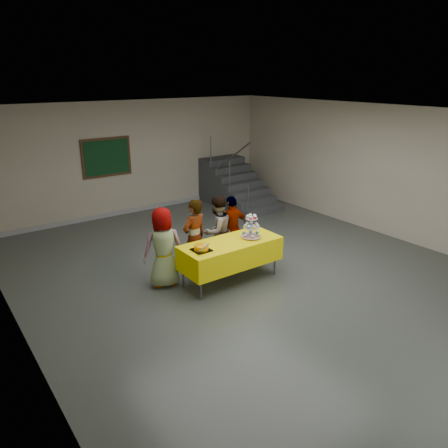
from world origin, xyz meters
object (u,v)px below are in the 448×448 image
at_px(bake_table, 230,252).
at_px(schoolchild_c, 217,231).
at_px(cupcake_stand, 251,228).
at_px(schoolchild_d, 232,228).
at_px(noticeboard, 107,157).
at_px(schoolchild_a, 163,248).
at_px(schoolchild_b, 194,238).
at_px(bear_cake, 201,247).
at_px(staircase, 233,186).

bearing_deg(bake_table, schoolchild_c, 73.00).
bearing_deg(cupcake_stand, schoolchild_d, 77.52).
bearing_deg(noticeboard, schoolchild_c, -82.70).
bearing_deg(schoolchild_a, schoolchild_d, -158.64).
distance_m(schoolchild_a, schoolchild_c, 1.32).
bearing_deg(schoolchild_a, noticeboard, -86.28).
height_order(schoolchild_b, noticeboard, noticeboard).
relative_size(bear_cake, schoolchild_c, 0.25).
bearing_deg(cupcake_stand, bake_table, 171.99).
relative_size(staircase, noticeboard, 1.85).
height_order(schoolchild_b, schoolchild_c, schoolchild_b).
bearing_deg(schoolchild_d, schoolchild_b, 7.72).
distance_m(schoolchild_c, staircase, 4.44).
xyz_separation_m(schoolchild_c, schoolchild_d, (0.39, 0.03, -0.03)).
relative_size(cupcake_stand, schoolchild_c, 0.32).
height_order(schoolchild_a, schoolchild_d, schoolchild_a).
height_order(bake_table, noticeboard, noticeboard).
bearing_deg(bear_cake, schoolchild_d, 32.75).
bearing_deg(schoolchild_b, schoolchild_d, 177.96).
bearing_deg(schoolchild_c, schoolchild_d, 174.58).
distance_m(schoolchild_a, schoolchild_d, 1.71).
bearing_deg(schoolchild_b, bake_table, 111.08).
distance_m(cupcake_stand, schoolchild_a, 1.64).
distance_m(bear_cake, schoolchild_d, 1.52).
relative_size(schoolchild_d, staircase, 0.56).
relative_size(bear_cake, schoolchild_a, 0.25).
bearing_deg(schoolchild_b, bear_cake, 55.73).
distance_m(schoolchild_d, staircase, 4.17).
xyz_separation_m(schoolchild_d, staircase, (2.53, 3.31, -0.18)).
bearing_deg(bear_cake, cupcake_stand, -0.94).
relative_size(schoolchild_a, schoolchild_c, 1.03).
xyz_separation_m(bear_cake, schoolchild_a, (-0.42, 0.59, -0.10)).
xyz_separation_m(schoolchild_b, schoolchild_d, (1.01, 0.18, -0.07)).
bearing_deg(staircase, cupcake_stand, -123.18).
bearing_deg(schoolchild_d, bear_cake, 30.63).
xyz_separation_m(bear_cake, schoolchild_d, (1.28, 0.82, -0.16)).
xyz_separation_m(cupcake_stand, noticeboard, (-0.74, 4.99, 0.64)).
relative_size(schoolchild_b, noticeboard, 1.14).
bearing_deg(schoolchild_a, schoolchild_c, -157.55).
relative_size(cupcake_stand, noticeboard, 0.34).
distance_m(cupcake_stand, schoolchild_d, 0.90).
xyz_separation_m(cupcake_stand, schoolchild_d, (0.19, 0.84, -0.28)).
height_order(bake_table, bear_cake, bear_cake).
relative_size(schoolchild_c, schoolchild_d, 1.05).
relative_size(cupcake_stand, schoolchild_b, 0.30).
bearing_deg(schoolchild_a, staircase, -126.32).
xyz_separation_m(bear_cake, staircase, (3.81, 4.14, -0.34)).
distance_m(bake_table, schoolchild_c, 0.80).
xyz_separation_m(bear_cake, schoolchild_b, (0.27, 0.65, -0.09)).
bearing_deg(schoolchild_b, schoolchild_c, -178.44).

